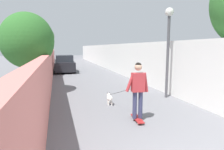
{
  "coord_description": "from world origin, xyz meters",
  "views": [
    {
      "loc": [
        -2.33,
        2.39,
        2.22
      ],
      "look_at": [
        5.9,
        0.02,
        1.0
      ],
      "focal_mm": 31.13,
      "sensor_mm": 36.0,
      "label": 1
    }
  ],
  "objects_px": {
    "tree_left_far": "(42,37)",
    "dog": "(110,98)",
    "person_skateboarder": "(138,86)",
    "tree_left_mid": "(31,39)",
    "tree_left_distant": "(27,41)",
    "lamp_post": "(168,36)",
    "skateboard": "(137,119)",
    "car_near": "(64,64)"
  },
  "relations": [
    {
      "from": "skateboard",
      "to": "dog",
      "type": "height_order",
      "value": "dog"
    },
    {
      "from": "tree_left_far",
      "to": "dog",
      "type": "height_order",
      "value": "tree_left_far"
    },
    {
      "from": "tree_left_far",
      "to": "skateboard",
      "type": "xyz_separation_m",
      "value": [
        -16.1,
        -3.59,
        -3.23
      ]
    },
    {
      "from": "lamp_post",
      "to": "skateboard",
      "type": "xyz_separation_m",
      "value": [
        -2.26,
        2.37,
        -2.63
      ]
    },
    {
      "from": "tree_left_distant",
      "to": "person_skateboarder",
      "type": "distance_m",
      "value": 5.99
    },
    {
      "from": "tree_left_mid",
      "to": "tree_left_far",
      "type": "bearing_deg",
      "value": -3.93
    },
    {
      "from": "tree_left_distant",
      "to": "car_near",
      "type": "height_order",
      "value": "tree_left_distant"
    },
    {
      "from": "tree_left_distant",
      "to": "dog",
      "type": "bearing_deg",
      "value": -130.6
    },
    {
      "from": "tree_left_far",
      "to": "skateboard",
      "type": "bearing_deg",
      "value": -167.42
    },
    {
      "from": "tree_left_mid",
      "to": "car_near",
      "type": "height_order",
      "value": "tree_left_mid"
    },
    {
      "from": "tree_left_far",
      "to": "person_skateboarder",
      "type": "height_order",
      "value": "tree_left_far"
    },
    {
      "from": "lamp_post",
      "to": "person_skateboarder",
      "type": "xyz_separation_m",
      "value": [
        -2.26,
        2.37,
        -1.62
      ]
    },
    {
      "from": "skateboard",
      "to": "person_skateboarder",
      "type": "bearing_deg",
      "value": -176.42
    },
    {
      "from": "tree_left_distant",
      "to": "skateboard",
      "type": "distance_m",
      "value": 6.31
    },
    {
      "from": "tree_left_far",
      "to": "person_skateboarder",
      "type": "distance_m",
      "value": 16.64
    },
    {
      "from": "tree_left_mid",
      "to": "skateboard",
      "type": "distance_m",
      "value": 11.21
    },
    {
      "from": "lamp_post",
      "to": "car_near",
      "type": "xyz_separation_m",
      "value": [
        10.77,
        3.98,
        -1.98
      ]
    },
    {
      "from": "tree_left_mid",
      "to": "dog",
      "type": "distance_m",
      "value": 9.36
    },
    {
      "from": "person_skateboarder",
      "to": "skateboard",
      "type": "bearing_deg",
      "value": 3.58
    },
    {
      "from": "lamp_post",
      "to": "person_skateboarder",
      "type": "relative_size",
      "value": 2.28
    },
    {
      "from": "tree_left_far",
      "to": "dog",
      "type": "distance_m",
      "value": 14.91
    },
    {
      "from": "person_skateboarder",
      "to": "tree_left_far",
      "type": "bearing_deg",
      "value": 12.58
    },
    {
      "from": "tree_left_far",
      "to": "lamp_post",
      "type": "distance_m",
      "value": 15.09
    },
    {
      "from": "tree_left_mid",
      "to": "person_skateboarder",
      "type": "bearing_deg",
      "value": -158.36
    },
    {
      "from": "person_skateboarder",
      "to": "car_near",
      "type": "xyz_separation_m",
      "value": [
        13.02,
        1.61,
        -0.37
      ]
    },
    {
      "from": "person_skateboarder",
      "to": "dog",
      "type": "xyz_separation_m",
      "value": [
        1.86,
        0.36,
        -0.81
      ]
    },
    {
      "from": "tree_left_mid",
      "to": "car_near",
      "type": "relative_size",
      "value": 0.97
    },
    {
      "from": "dog",
      "to": "lamp_post",
      "type": "bearing_deg",
      "value": -81.78
    },
    {
      "from": "lamp_post",
      "to": "tree_left_distant",
      "type": "bearing_deg",
      "value": 68.44
    },
    {
      "from": "tree_left_far",
      "to": "car_near",
      "type": "height_order",
      "value": "tree_left_far"
    },
    {
      "from": "person_skateboarder",
      "to": "car_near",
      "type": "bearing_deg",
      "value": 7.03
    },
    {
      "from": "tree_left_mid",
      "to": "dog",
      "type": "relative_size",
      "value": 1.75
    },
    {
      "from": "tree_left_mid",
      "to": "skateboard",
      "type": "relative_size",
      "value": 4.64
    },
    {
      "from": "person_skateboarder",
      "to": "dog",
      "type": "distance_m",
      "value": 2.06
    },
    {
      "from": "tree_left_distant",
      "to": "lamp_post",
      "type": "relative_size",
      "value": 0.98
    },
    {
      "from": "tree_left_mid",
      "to": "lamp_post",
      "type": "distance_m",
      "value": 10.11
    },
    {
      "from": "skateboard",
      "to": "car_near",
      "type": "xyz_separation_m",
      "value": [
        13.02,
        1.61,
        0.65
      ]
    },
    {
      "from": "skateboard",
      "to": "car_near",
      "type": "bearing_deg",
      "value": 7.03
    },
    {
      "from": "lamp_post",
      "to": "skateboard",
      "type": "height_order",
      "value": "lamp_post"
    },
    {
      "from": "tree_left_mid",
      "to": "tree_left_distant",
      "type": "relative_size",
      "value": 0.99
    },
    {
      "from": "tree_left_distant",
      "to": "dog",
      "type": "xyz_separation_m",
      "value": [
        -2.74,
        -3.19,
        -2.25
      ]
    },
    {
      "from": "tree_left_far",
      "to": "car_near",
      "type": "relative_size",
      "value": 1.13
    }
  ]
}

